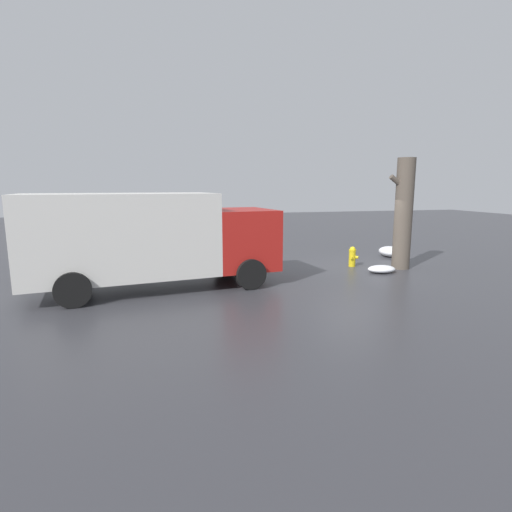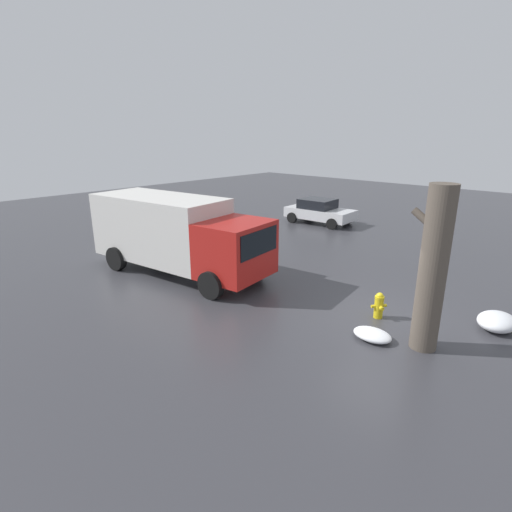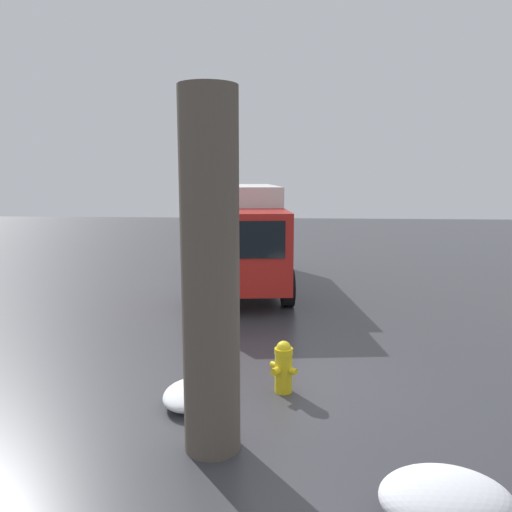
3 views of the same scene
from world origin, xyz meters
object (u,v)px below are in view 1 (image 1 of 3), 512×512
at_px(parked_car, 134,229).
at_px(fire_hydrant, 352,256).
at_px(tree_trunk, 403,214).
at_px(delivery_truck, 151,237).

bearing_deg(parked_car, fire_hydrant, 38.93).
xyz_separation_m(tree_trunk, parked_car, (9.72, -9.88, -1.29)).
relative_size(delivery_truck, parked_car, 1.88).
bearing_deg(delivery_truck, tree_trunk, 87.23).
height_order(fire_hydrant, delivery_truck, delivery_truck).
bearing_deg(parked_car, tree_trunk, 41.56).
xyz_separation_m(fire_hydrant, tree_trunk, (-1.54, 0.77, 1.62)).
bearing_deg(delivery_truck, fire_hydrant, 94.10).
height_order(tree_trunk, parked_car, tree_trunk).
bearing_deg(fire_hydrant, parked_car, 169.87).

